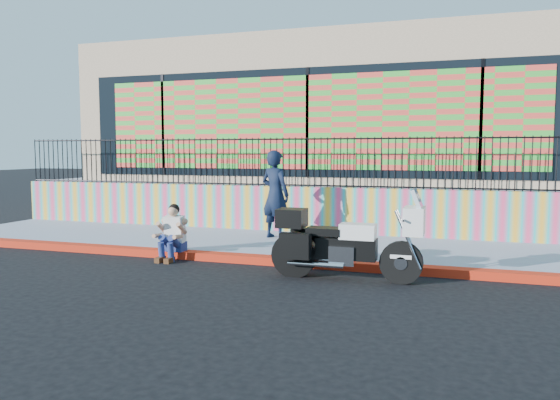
% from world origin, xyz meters
% --- Properties ---
extents(ground, '(90.00, 90.00, 0.00)m').
position_xyz_m(ground, '(0.00, 0.00, 0.00)').
color(ground, black).
rests_on(ground, ground).
extents(red_curb, '(16.00, 0.30, 0.15)m').
position_xyz_m(red_curb, '(0.00, 0.00, 0.07)').
color(red_curb, '#B9280D').
rests_on(red_curb, ground).
extents(sidewalk, '(16.00, 3.00, 0.15)m').
position_xyz_m(sidewalk, '(0.00, 1.65, 0.07)').
color(sidewalk, '#868BA0').
rests_on(sidewalk, ground).
extents(mural_wall, '(16.00, 0.20, 1.10)m').
position_xyz_m(mural_wall, '(0.00, 3.25, 0.70)').
color(mural_wall, '#F34071').
rests_on(mural_wall, sidewalk).
extents(metal_fence, '(15.80, 0.04, 1.20)m').
position_xyz_m(metal_fence, '(0.00, 3.25, 1.85)').
color(metal_fence, black).
rests_on(metal_fence, mural_wall).
extents(elevated_platform, '(16.00, 10.00, 1.25)m').
position_xyz_m(elevated_platform, '(0.00, 8.35, 0.62)').
color(elevated_platform, '#868BA0').
rests_on(elevated_platform, ground).
extents(storefront_building, '(14.00, 8.06, 4.00)m').
position_xyz_m(storefront_building, '(0.00, 8.13, 3.25)').
color(storefront_building, tan).
rests_on(storefront_building, elevated_platform).
extents(police_motorcycle, '(2.47, 0.82, 1.54)m').
position_xyz_m(police_motorcycle, '(1.97, -0.78, 0.64)').
color(police_motorcycle, black).
rests_on(police_motorcycle, ground).
extents(police_officer, '(0.85, 0.70, 1.99)m').
position_xyz_m(police_officer, '(-0.19, 2.10, 1.14)').
color(police_officer, black).
rests_on(police_officer, sidewalk).
extents(seated_man, '(0.54, 0.71, 1.06)m').
position_xyz_m(seated_man, '(-1.55, -0.23, 0.45)').
color(seated_man, navy).
rests_on(seated_man, ground).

